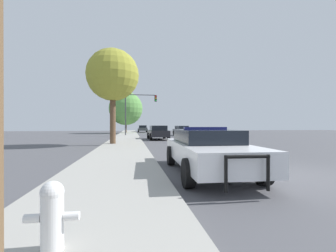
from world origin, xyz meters
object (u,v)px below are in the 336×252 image
at_px(fire_hydrant, 52,213).
at_px(tree_sidewalk_far, 126,108).
at_px(traffic_light, 138,106).
at_px(car_background_midblock, 158,132).
at_px(car_background_distant, 143,129).
at_px(tree_sidewalk_near, 113,75).
at_px(car_background_oncoming, 182,130).
at_px(police_car, 207,149).

height_order(fire_hydrant, tree_sidewalk_far, tree_sidewalk_far).
bearing_deg(traffic_light, car_background_midblock, -77.22).
bearing_deg(car_background_distant, tree_sidewalk_near, -96.24).
xyz_separation_m(fire_hydrant, car_background_distant, (3.19, 45.58, 0.25)).
bearing_deg(car_background_distant, traffic_light, -94.52).
relative_size(car_background_oncoming, tree_sidewalk_near, 0.63).
relative_size(traffic_light, car_background_oncoming, 1.29).
bearing_deg(car_background_midblock, car_background_oncoming, 61.45).
bearing_deg(police_car, traffic_light, -84.18).
height_order(car_background_midblock, tree_sidewalk_near, tree_sidewalk_near).
bearing_deg(car_background_oncoming, tree_sidewalk_near, 54.66).
height_order(police_car, car_background_distant, car_background_distant).
distance_m(traffic_light, car_background_oncoming, 7.22).
bearing_deg(tree_sidewalk_near, tree_sidewalk_far, 89.27).
height_order(car_background_distant, tree_sidewalk_far, tree_sidewalk_far).
relative_size(fire_hydrant, car_background_midblock, 0.17).
bearing_deg(car_background_midblock, traffic_light, 102.22).
bearing_deg(traffic_light, tree_sidewalk_far, 99.96).
bearing_deg(traffic_light, police_car, -86.53).
bearing_deg(tree_sidewalk_near, car_background_distant, 83.20).
xyz_separation_m(police_car, car_background_midblock, (0.37, 16.45, 0.03)).
height_order(car_background_oncoming, tree_sidewalk_far, tree_sidewalk_far).
height_order(traffic_light, tree_sidewalk_near, tree_sidewalk_near).
distance_m(police_car, car_background_distant, 41.43).
xyz_separation_m(fire_hydrant, car_background_midblock, (3.57, 20.60, 0.24)).
relative_size(car_background_oncoming, car_background_midblock, 0.98).
xyz_separation_m(car_background_oncoming, car_background_midblock, (-4.47, -8.41, 0.03)).
distance_m(traffic_light, car_background_midblock, 9.13).
height_order(police_car, fire_hydrant, police_car).
relative_size(car_background_distant, car_background_midblock, 0.98).
relative_size(car_background_midblock, tree_sidewalk_near, 0.65).
height_order(car_background_oncoming, car_background_distant, car_background_distant).
relative_size(traffic_light, car_background_distant, 1.28).
height_order(fire_hydrant, tree_sidewalk_near, tree_sidewalk_near).
height_order(police_car, tree_sidewalk_far, tree_sidewalk_far).
xyz_separation_m(police_car, tree_sidewalk_far, (-3.40, 35.52, 3.85)).
bearing_deg(car_background_oncoming, fire_hydrant, 69.70).
bearing_deg(car_background_distant, tree_sidewalk_far, -119.28).
bearing_deg(fire_hydrant, traffic_light, 86.63).
relative_size(police_car, traffic_light, 0.91).
height_order(police_car, car_background_midblock, car_background_midblock).
bearing_deg(fire_hydrant, police_car, 52.39).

